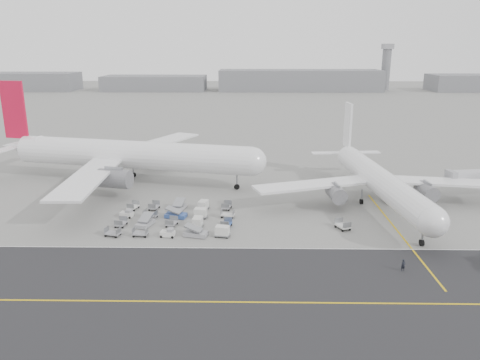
{
  "coord_description": "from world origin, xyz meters",
  "views": [
    {
      "loc": [
        4.64,
        -68.64,
        30.16
      ],
      "look_at": [
        3.26,
        12.0,
        6.89
      ],
      "focal_mm": 35.0,
      "sensor_mm": 36.0,
      "label": 1
    }
  ],
  "objects_px": {
    "control_tower": "(386,66)",
    "ground_crew_a": "(403,265)",
    "airliner_a": "(126,154)",
    "airliner_b": "(378,180)"
  },
  "relations": [
    {
      "from": "control_tower",
      "to": "ground_crew_a",
      "type": "distance_m",
      "value": 284.53
    },
    {
      "from": "control_tower",
      "to": "ground_crew_a",
      "type": "relative_size",
      "value": 18.01
    },
    {
      "from": "airliner_a",
      "to": "airliner_b",
      "type": "relative_size",
      "value": 1.27
    },
    {
      "from": "airliner_b",
      "to": "control_tower",
      "type": "bearing_deg",
      "value": 68.91
    },
    {
      "from": "control_tower",
      "to": "airliner_b",
      "type": "height_order",
      "value": "control_tower"
    },
    {
      "from": "control_tower",
      "to": "ground_crew_a",
      "type": "height_order",
      "value": "control_tower"
    },
    {
      "from": "airliner_a",
      "to": "airliner_b",
      "type": "height_order",
      "value": "airliner_a"
    },
    {
      "from": "control_tower",
      "to": "airliner_b",
      "type": "relative_size",
      "value": 0.62
    },
    {
      "from": "airliner_a",
      "to": "control_tower",
      "type": "bearing_deg",
      "value": -15.66
    },
    {
      "from": "control_tower",
      "to": "ground_crew_a",
      "type": "xyz_separation_m",
      "value": [
        -73.74,
        -274.38,
        -15.39
      ]
    }
  ]
}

